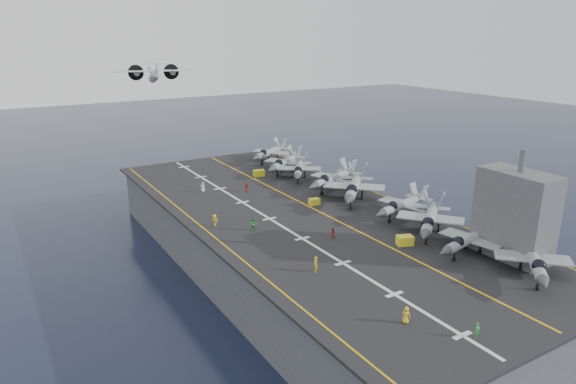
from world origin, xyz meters
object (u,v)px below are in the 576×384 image
tow_cart_a (405,240)px  transport_plane (155,76)px  island_superstructure (516,204)px  fighter_jet_0 (534,258)px

tow_cart_a → transport_plane: (-10.20, 80.63, 18.26)m
island_superstructure → tow_cart_a: size_ratio=5.63×
fighter_jet_0 → tow_cart_a: bearing=113.2°
fighter_jet_0 → transport_plane: bearing=100.0°
transport_plane → island_superstructure: bearing=-77.7°
island_superstructure → fighter_jet_0: (-2.87, -5.34, -5.10)m
island_superstructure → fighter_jet_0: bearing=-118.3°
island_superstructure → transport_plane: (-19.80, 90.97, 11.45)m
island_superstructure → tow_cart_a: island_superstructure is taller
fighter_jet_0 → tow_cart_a: fighter_jet_0 is taller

